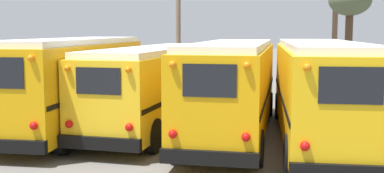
{
  "coord_description": "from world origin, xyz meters",
  "views": [
    {
      "loc": [
        3.36,
        -16.85,
        3.61
      ],
      "look_at": [
        0.0,
        -0.42,
        1.65
      ],
      "focal_mm": 45.0,
      "sensor_mm": 36.0,
      "label": 1
    }
  ],
  "objects_px": {
    "school_bus_0": "(74,80)",
    "school_bus_1": "(158,83)",
    "school_bus_3": "(320,88)",
    "bare_tree_1": "(350,4)",
    "school_bus_2": "(233,85)",
    "utility_pole": "(178,23)"
  },
  "relations": [
    {
      "from": "school_bus_0",
      "to": "school_bus_1",
      "type": "xyz_separation_m",
      "value": [
        2.88,
        1.03,
        -0.16
      ]
    },
    {
      "from": "school_bus_0",
      "to": "school_bus_3",
      "type": "relative_size",
      "value": 0.94
    },
    {
      "from": "school_bus_3",
      "to": "bare_tree_1",
      "type": "distance_m",
      "value": 14.0
    },
    {
      "from": "school_bus_2",
      "to": "school_bus_3",
      "type": "height_order",
      "value": "school_bus_3"
    },
    {
      "from": "school_bus_0",
      "to": "school_bus_1",
      "type": "height_order",
      "value": "school_bus_0"
    },
    {
      "from": "school_bus_0",
      "to": "utility_pole",
      "type": "bearing_deg",
      "value": 86.37
    },
    {
      "from": "school_bus_1",
      "to": "bare_tree_1",
      "type": "height_order",
      "value": "bare_tree_1"
    },
    {
      "from": "utility_pole",
      "to": "bare_tree_1",
      "type": "relative_size",
      "value": 1.25
    },
    {
      "from": "school_bus_2",
      "to": "school_bus_3",
      "type": "bearing_deg",
      "value": -12.35
    },
    {
      "from": "school_bus_0",
      "to": "utility_pole",
      "type": "distance_m",
      "value": 13.29
    },
    {
      "from": "school_bus_0",
      "to": "school_bus_3",
      "type": "bearing_deg",
      "value": -2.6
    },
    {
      "from": "school_bus_3",
      "to": "school_bus_2",
      "type": "bearing_deg",
      "value": 167.65
    },
    {
      "from": "school_bus_3",
      "to": "school_bus_0",
      "type": "bearing_deg",
      "value": 177.4
    },
    {
      "from": "school_bus_1",
      "to": "school_bus_2",
      "type": "bearing_deg",
      "value": -15.3
    },
    {
      "from": "school_bus_0",
      "to": "bare_tree_1",
      "type": "distance_m",
      "value": 17.34
    },
    {
      "from": "bare_tree_1",
      "to": "utility_pole",
      "type": "bearing_deg",
      "value": 179.62
    },
    {
      "from": "school_bus_1",
      "to": "school_bus_3",
      "type": "bearing_deg",
      "value": -13.83
    },
    {
      "from": "school_bus_1",
      "to": "school_bus_3",
      "type": "distance_m",
      "value": 5.95
    },
    {
      "from": "bare_tree_1",
      "to": "school_bus_3",
      "type": "bearing_deg",
      "value": -99.81
    },
    {
      "from": "school_bus_2",
      "to": "utility_pole",
      "type": "height_order",
      "value": "utility_pole"
    },
    {
      "from": "school_bus_0",
      "to": "school_bus_3",
      "type": "xyz_separation_m",
      "value": [
        8.66,
        -0.39,
        -0.03
      ]
    },
    {
      "from": "utility_pole",
      "to": "school_bus_0",
      "type": "bearing_deg",
      "value": -93.63
    }
  ]
}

